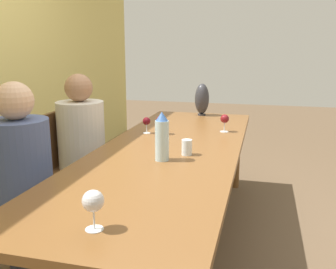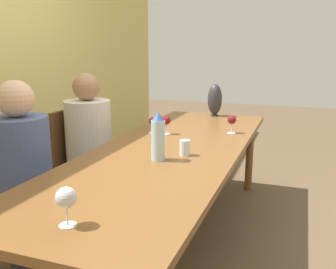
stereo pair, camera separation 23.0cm
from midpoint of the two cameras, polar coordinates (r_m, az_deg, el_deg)
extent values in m
plane|color=brown|center=(2.75, -2.32, -16.75)|extent=(14.00, 14.00, 0.00)
cube|color=brown|center=(2.48, -2.47, -2.56)|extent=(2.79, 0.92, 0.04)
cylinder|color=brown|center=(3.74, 8.68, -3.02)|extent=(0.07, 0.07, 0.68)
cylinder|color=brown|center=(3.87, -1.96, -2.31)|extent=(0.07, 0.07, 0.68)
cylinder|color=#ADCCD6|center=(2.19, -3.93, -0.98)|extent=(0.08, 0.08, 0.24)
cone|color=#33599E|center=(2.15, -3.99, 2.76)|extent=(0.07, 0.07, 0.05)
cylinder|color=silver|center=(2.31, 0.05, -2.00)|extent=(0.07, 0.07, 0.10)
cylinder|color=#2D2D33|center=(3.67, 3.37, 3.04)|extent=(0.08, 0.08, 0.01)
ellipsoid|color=#2D2D33|center=(3.65, 3.40, 5.44)|extent=(0.14, 0.14, 0.30)
cylinder|color=silver|center=(2.97, 6.39, 0.42)|extent=(0.07, 0.07, 0.00)
cylinder|color=silver|center=(2.96, 6.41, 1.14)|extent=(0.01, 0.01, 0.07)
sphere|color=maroon|center=(2.95, 6.44, 2.39)|extent=(0.07, 0.07, 0.07)
cylinder|color=silver|center=(1.46, -15.73, -13.81)|extent=(0.07, 0.07, 0.00)
cylinder|color=silver|center=(1.44, -15.83, -12.43)|extent=(0.01, 0.01, 0.08)
sphere|color=silver|center=(1.42, -16.01, -9.79)|extent=(0.08, 0.08, 0.08)
cylinder|color=silver|center=(2.91, -5.52, 0.21)|extent=(0.06, 0.06, 0.00)
cylinder|color=silver|center=(2.91, -5.54, 0.88)|extent=(0.01, 0.01, 0.07)
sphere|color=#510C14|center=(2.89, -5.56, 2.02)|extent=(0.06, 0.06, 0.06)
cylinder|color=silver|center=(2.87, -3.41, 0.06)|extent=(0.06, 0.06, 0.00)
cylinder|color=silver|center=(2.86, -3.42, 0.82)|extent=(0.01, 0.01, 0.08)
sphere|color=maroon|center=(2.85, -3.44, 2.15)|extent=(0.07, 0.07, 0.07)
cube|color=brown|center=(2.43, -23.65, -10.25)|extent=(0.44, 0.44, 0.04)
cylinder|color=brown|center=(2.29, -22.17, -18.18)|extent=(0.04, 0.04, 0.43)
cylinder|color=brown|center=(2.56, -17.02, -14.26)|extent=(0.04, 0.04, 0.43)
cylinder|color=brown|center=(2.77, -23.93, -12.73)|extent=(0.04, 0.04, 0.43)
cube|color=brown|center=(3.00, -14.99, -5.12)|extent=(0.44, 0.44, 0.04)
cube|color=brown|center=(3.04, -18.53, -0.58)|extent=(0.40, 0.03, 0.42)
cylinder|color=brown|center=(2.85, -13.19, -11.17)|extent=(0.04, 0.04, 0.43)
cylinder|color=brown|center=(3.16, -10.00, -8.51)|extent=(0.04, 0.04, 0.43)
cylinder|color=brown|center=(3.03, -19.67, -10.06)|extent=(0.04, 0.04, 0.43)
cylinder|color=brown|center=(3.33, -16.03, -7.70)|extent=(0.04, 0.04, 0.43)
cube|color=#2D2D38|center=(2.48, -22.03, -15.09)|extent=(0.26, 0.19, 0.47)
cylinder|color=#475684|center=(2.34, -24.27, -4.06)|extent=(0.35, 0.35, 0.51)
sphere|color=#D6A884|center=(2.27, -25.12, 4.67)|extent=(0.21, 0.21, 0.21)
cube|color=#2D2D38|center=(3.05, -13.72, -9.11)|extent=(0.27, 0.19, 0.47)
cylinder|color=beige|center=(2.93, -15.30, -0.05)|extent=(0.35, 0.35, 0.51)
sphere|color=#9E7051|center=(2.87, -15.73, 6.86)|extent=(0.21, 0.21, 0.21)
camera|label=1|loc=(0.11, -92.72, -0.64)|focal=40.00mm
camera|label=2|loc=(0.11, 87.28, 0.64)|focal=40.00mm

